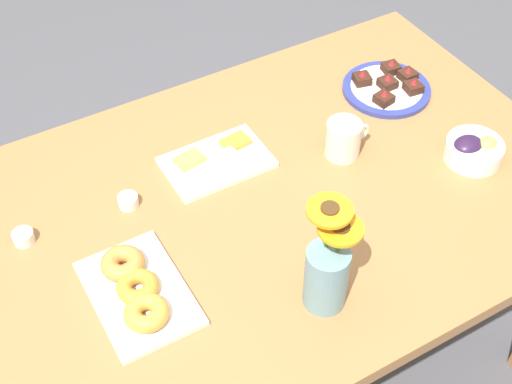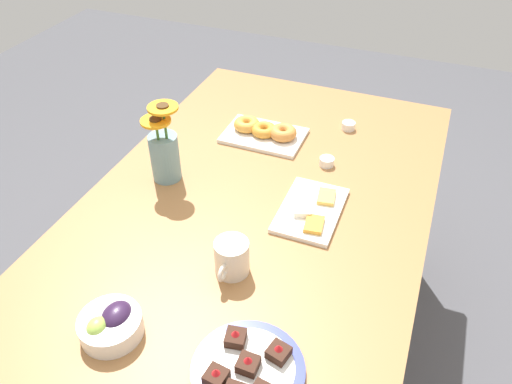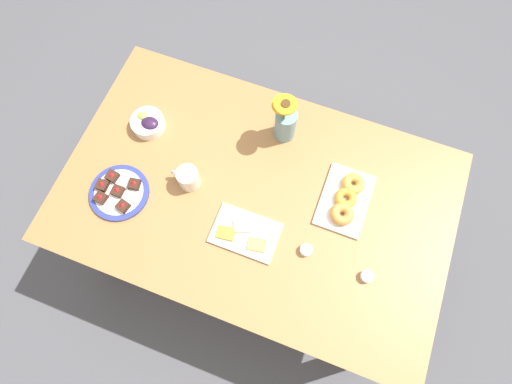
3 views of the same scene
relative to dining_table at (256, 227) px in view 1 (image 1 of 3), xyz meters
The scene contains 10 objects.
ground_plane 0.65m from the dining_table, ahead, with size 6.00×6.00×0.00m, color #4C4C51.
dining_table is the anchor object (origin of this frame).
coffee_mug 0.31m from the dining_table, ahead, with size 0.12×0.09×0.10m.
grape_bowl 0.58m from the dining_table, 13.81° to the right, with size 0.14×0.14×0.07m.
cheese_platter 0.19m from the dining_table, 95.46° to the left, with size 0.26×0.17×0.03m.
croissant_platter 0.38m from the dining_table, 163.30° to the right, with size 0.19×0.28×0.05m.
jam_cup_honey 0.54m from the dining_table, 162.54° to the left, with size 0.05×0.05×0.03m.
jam_cup_berry 0.32m from the dining_table, 150.92° to the left, with size 0.05×0.05×0.03m.
dessert_plate 0.57m from the dining_table, 19.72° to the left, with size 0.24×0.24×0.05m.
flower_vase 0.36m from the dining_table, 92.29° to the right, with size 0.11×0.11×0.27m.
Camera 1 is at (-0.57, -0.99, 1.98)m, focal length 50.00 mm.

